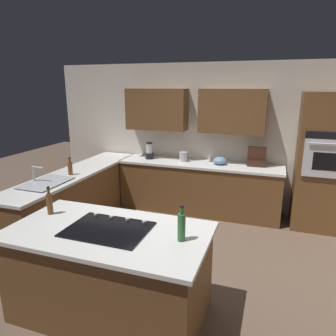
# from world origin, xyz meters

# --- Properties ---
(ground_plane) EXTENTS (14.00, 14.00, 0.00)m
(ground_plane) POSITION_xyz_m (0.00, 0.00, 0.00)
(ground_plane) COLOR brown
(wall_back) EXTENTS (6.00, 0.44, 2.60)m
(wall_back) POSITION_xyz_m (0.07, -2.04, 1.43)
(wall_back) COLOR silver
(wall_back) RESTS_ON ground
(lower_cabinets_back) EXTENTS (2.80, 0.60, 0.86)m
(lower_cabinets_back) POSITION_xyz_m (0.10, -1.72, 0.43)
(lower_cabinets_back) COLOR brown
(lower_cabinets_back) RESTS_ON ground
(countertop_back) EXTENTS (2.84, 0.64, 0.04)m
(countertop_back) POSITION_xyz_m (0.10, -1.72, 0.88)
(countertop_back) COLOR silver
(countertop_back) RESTS_ON lower_cabinets_back
(lower_cabinets_side) EXTENTS (0.60, 2.90, 0.86)m
(lower_cabinets_side) POSITION_xyz_m (1.82, -0.55, 0.43)
(lower_cabinets_side) COLOR brown
(lower_cabinets_side) RESTS_ON ground
(countertop_side) EXTENTS (0.64, 2.94, 0.04)m
(countertop_side) POSITION_xyz_m (1.82, -0.55, 0.88)
(countertop_side) COLOR silver
(countertop_side) RESTS_ON lower_cabinets_side
(island_base) EXTENTS (1.81, 0.95, 0.86)m
(island_base) POSITION_xyz_m (0.30, 1.09, 0.43)
(island_base) COLOR brown
(island_base) RESTS_ON ground
(island_top) EXTENTS (1.89, 1.03, 0.04)m
(island_top) POSITION_xyz_m (0.30, 1.09, 0.88)
(island_top) COLOR silver
(island_top) RESTS_ON island_base
(wall_oven) EXTENTS (0.80, 0.66, 2.12)m
(wall_oven) POSITION_xyz_m (-1.85, -1.72, 1.06)
(wall_oven) COLOR brown
(wall_oven) RESTS_ON ground
(sink_unit) EXTENTS (0.46, 0.70, 0.23)m
(sink_unit) POSITION_xyz_m (1.83, 0.12, 0.92)
(sink_unit) COLOR #515456
(sink_unit) RESTS_ON countertop_side
(cooktop) EXTENTS (0.76, 0.56, 0.03)m
(cooktop) POSITION_xyz_m (0.30, 1.08, 0.91)
(cooktop) COLOR black
(cooktop) RESTS_ON island_top
(blender) EXTENTS (0.15, 0.15, 0.31)m
(blender) POSITION_xyz_m (1.05, -1.75, 1.03)
(blender) COLOR black
(blender) RESTS_ON countertop_back
(mixing_bowl) EXTENTS (0.24, 0.24, 0.13)m
(mixing_bowl) POSITION_xyz_m (-0.25, -1.75, 0.97)
(mixing_bowl) COLOR #668CB2
(mixing_bowl) RESTS_ON countertop_back
(spice_rack) EXTENTS (0.29, 0.11, 0.33)m
(spice_rack) POSITION_xyz_m (-0.85, -1.80, 1.06)
(spice_rack) COLOR #381E14
(spice_rack) RESTS_ON countertop_back
(kettle) EXTENTS (0.14, 0.14, 0.17)m
(kettle) POSITION_xyz_m (0.40, -1.75, 0.98)
(kettle) COLOR #B7BABF
(kettle) RESTS_ON countertop_back
(dish_soap_bottle) EXTENTS (0.07, 0.07, 0.27)m
(dish_soap_bottle) POSITION_xyz_m (1.77, -0.36, 1.01)
(dish_soap_bottle) COLOR brown
(dish_soap_bottle) RESTS_ON countertop_side
(oil_bottle) EXTENTS (0.06, 0.06, 0.30)m
(oil_bottle) POSITION_xyz_m (1.06, 0.96, 1.02)
(oil_bottle) COLOR brown
(oil_bottle) RESTS_ON island_top
(second_bottle) EXTENTS (0.07, 0.07, 0.33)m
(second_bottle) POSITION_xyz_m (-0.41, 1.06, 1.03)
(second_bottle) COLOR #336B38
(second_bottle) RESTS_ON island_top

